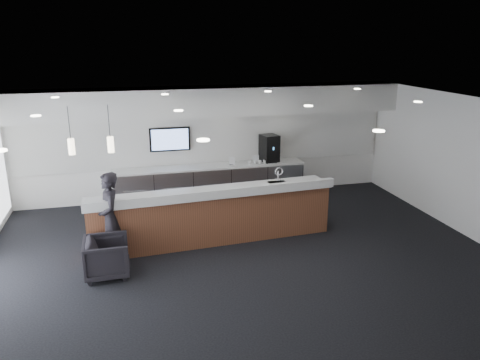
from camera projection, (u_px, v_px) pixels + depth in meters
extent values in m
plane|color=black|center=(245.00, 259.00, 9.21)|extent=(10.00, 10.00, 0.00)
cube|color=#232325|center=(246.00, 106.00, 8.34)|extent=(10.00, 8.00, 0.02)
cube|color=white|center=(207.00, 142.00, 12.48)|extent=(10.00, 0.02, 3.00)
cube|color=white|center=(472.00, 169.00, 9.94)|extent=(0.02, 8.00, 3.00)
cube|color=silver|center=(210.00, 101.00, 11.73)|extent=(10.00, 0.90, 0.70)
cube|color=silver|center=(207.00, 139.00, 12.43)|extent=(9.80, 0.06, 1.40)
cube|color=#919399|center=(211.00, 184.00, 12.46)|extent=(5.00, 0.60, 0.90)
cube|color=silver|center=(210.00, 166.00, 12.32)|extent=(5.06, 0.66, 0.05)
cylinder|color=silver|center=(134.00, 191.00, 11.68)|extent=(0.60, 0.02, 0.02)
cylinder|color=silver|center=(174.00, 188.00, 11.91)|extent=(0.60, 0.02, 0.02)
cylinder|color=silver|center=(213.00, 185.00, 12.15)|extent=(0.60, 0.02, 0.02)
cylinder|color=silver|center=(250.00, 183.00, 12.38)|extent=(0.60, 0.02, 0.02)
cylinder|color=silver|center=(286.00, 180.00, 12.61)|extent=(0.60, 0.02, 0.02)
cube|color=black|center=(170.00, 139.00, 12.12)|extent=(1.05, 0.07, 0.62)
cube|color=blue|center=(170.00, 140.00, 12.09)|extent=(0.95, 0.01, 0.54)
cylinder|color=beige|center=(111.00, 145.00, 8.74)|extent=(0.12, 0.12, 0.30)
cylinder|color=beige|center=(71.00, 147.00, 8.57)|extent=(0.12, 0.12, 0.30)
cube|color=brown|center=(212.00, 217.00, 9.92)|extent=(5.14, 1.06, 1.05)
cube|color=silver|center=(212.00, 192.00, 9.76)|extent=(5.23, 1.15, 0.06)
cube|color=silver|center=(217.00, 194.00, 9.37)|extent=(5.18, 0.47, 0.18)
cylinder|color=silver|center=(278.00, 177.00, 10.25)|extent=(0.04, 0.04, 0.28)
torus|color=silver|center=(279.00, 171.00, 10.16)|extent=(0.19, 0.04, 0.19)
cube|color=black|center=(269.00, 148.00, 12.64)|extent=(0.50, 0.54, 0.73)
cube|color=silver|center=(272.00, 163.00, 12.51)|extent=(0.26, 0.12, 0.02)
cube|color=silver|center=(232.00, 161.00, 12.35)|extent=(0.16, 0.06, 0.22)
cube|color=silver|center=(256.00, 159.00, 12.50)|extent=(0.16, 0.03, 0.22)
imported|color=black|center=(107.00, 257.00, 8.48)|extent=(0.80, 0.78, 0.72)
imported|color=black|center=(110.00, 217.00, 8.92)|extent=(0.53, 0.71, 1.77)
imported|color=white|center=(265.00, 162.00, 12.52)|extent=(0.09, 0.09, 0.09)
imported|color=white|center=(260.00, 162.00, 12.48)|extent=(0.13, 0.13, 0.09)
imported|color=white|center=(255.00, 162.00, 12.45)|extent=(0.12, 0.12, 0.09)
imported|color=white|center=(250.00, 163.00, 12.42)|extent=(0.12, 0.12, 0.09)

